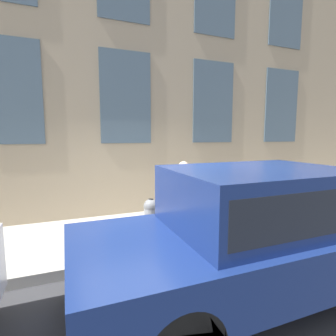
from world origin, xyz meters
The scene contains 6 objects.
ground_plane centered at (0.00, 0.00, 0.00)m, with size 80.00×80.00×0.00m, color #38383A.
sidewalk centered at (1.19, 0.00, 0.08)m, with size 2.39×60.00×0.17m.
building_facade centered at (2.54, 0.00, 4.85)m, with size 0.33×40.00×9.71m.
fire_hydrant centered at (0.62, -0.03, 0.55)m, with size 0.35×0.46×0.75m.
person centered at (0.85, -0.79, 1.01)m, with size 0.34×0.22×1.39m.
parked_car_navy_near centered at (-1.27, -0.83, 0.92)m, with size 1.83×4.55×1.67m.
Camera 1 is at (-3.83, 1.41, 2.06)m, focal length 28.00 mm.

